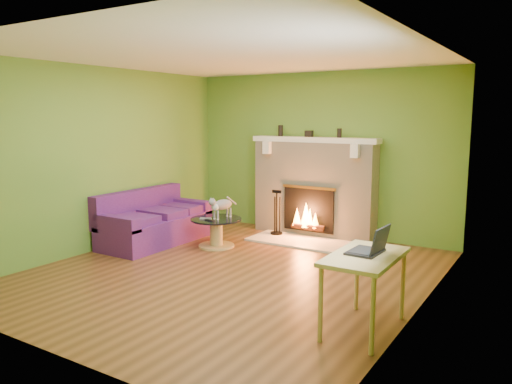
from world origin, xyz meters
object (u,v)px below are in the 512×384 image
(desk, at_px, (365,264))
(coffee_table, at_px, (216,230))
(cat, at_px, (222,207))
(sofa, at_px, (154,222))

(desk, bearing_deg, coffee_table, 150.24)
(cat, bearing_deg, sofa, -153.38)
(sofa, xyz_separation_m, cat, (1.04, 0.34, 0.28))
(cat, bearing_deg, desk, -22.89)
(coffee_table, height_order, cat, cat)
(coffee_table, distance_m, cat, 0.36)
(sofa, xyz_separation_m, desk, (3.81, -1.33, 0.31))
(sofa, relative_size, desk, 1.86)
(sofa, bearing_deg, cat, 18.27)
(sofa, distance_m, cat, 1.13)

